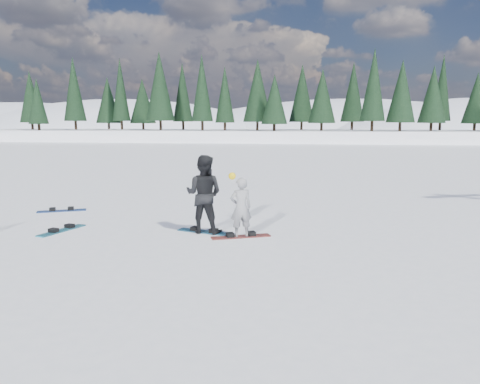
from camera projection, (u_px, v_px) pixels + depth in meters
name	position (u px, v px, depth m)	size (l,w,h in m)	color
ground	(207.00, 243.00, 11.25)	(420.00, 420.00, 0.00)	white
alpine_backdrop	(271.00, 160.00, 200.16)	(412.50, 227.00, 53.20)	white
snowboarder_woman	(241.00, 207.00, 11.64)	(0.65, 0.55, 1.65)	#97979B
snowboarder_man	(204.00, 194.00, 12.11)	(0.99, 0.77, 2.04)	black
snowboard_woman	(241.00, 237.00, 11.76)	(1.50, 0.28, 0.03)	maroon
snowboard_man	(204.00, 232.00, 12.26)	(1.50, 0.28, 0.03)	teal
snowboard_loose_c	(62.00, 211.00, 15.10)	(1.50, 0.28, 0.03)	navy
snowboard_loose_a	(62.00, 230.00, 12.42)	(1.50, 0.28, 0.03)	teal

